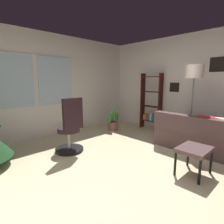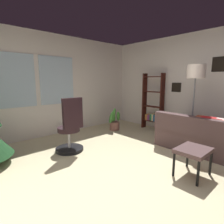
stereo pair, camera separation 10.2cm
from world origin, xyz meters
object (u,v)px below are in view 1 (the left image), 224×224
object	(u,v)px
office_chair	(70,132)
floor_lamp	(194,77)
couch	(213,138)
potted_plant	(113,122)
footstool	(194,151)
bookshelf	(151,105)

from	to	relation	value
office_chair	floor_lamp	world-z (taller)	floor_lamp
couch	floor_lamp	size ratio (longest dim) A/B	1.11
office_chair	potted_plant	bearing A→B (deg)	18.10
footstool	office_chair	distance (m)	2.24
office_chair	potted_plant	world-z (taller)	office_chair
couch	bookshelf	xyz separation A→B (m)	(0.52, 1.84, 0.44)
bookshelf	floor_lamp	distance (m)	1.62
floor_lamp	office_chair	bearing A→B (deg)	145.70
couch	bookshelf	distance (m)	1.96
office_chair	bookshelf	size ratio (longest dim) A/B	0.68
footstool	floor_lamp	distance (m)	1.79
office_chair	bookshelf	xyz separation A→B (m)	(2.61, -0.12, 0.29)
couch	potted_plant	world-z (taller)	couch
footstool	couch	bearing A→B (deg)	4.63
office_chair	floor_lamp	xyz separation A→B (m)	(2.15, -1.47, 1.06)
footstool	bookshelf	world-z (taller)	bookshelf
office_chair	potted_plant	distance (m)	1.84
couch	bookshelf	bearing A→B (deg)	74.09
bookshelf	office_chair	bearing A→B (deg)	177.28
bookshelf	potted_plant	xyz separation A→B (m)	(-0.87, 0.69, -0.47)
floor_lamp	footstool	bearing A→B (deg)	-155.00
couch	footstool	distance (m)	1.22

